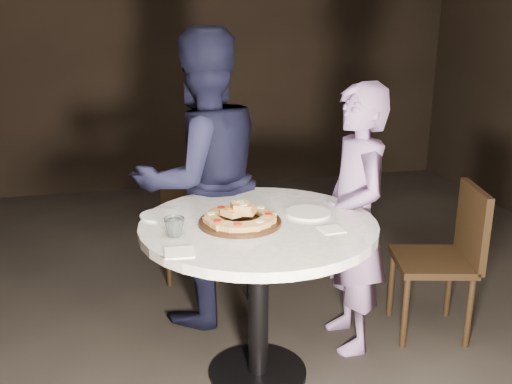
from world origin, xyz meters
TOP-DOWN VIEW (x-y plane):
  - floor at (0.00, 0.00)m, footprint 7.00×7.00m
  - table at (0.12, 0.02)m, footprint 1.12×1.12m
  - serving_board at (0.03, 0.01)m, footprint 0.43×0.43m
  - focaccia_pile at (0.03, 0.01)m, footprint 0.35×0.34m
  - plate_left at (-0.33, 0.19)m, footprint 0.22×0.22m
  - plate_right at (0.38, 0.06)m, footprint 0.29×0.29m
  - water_glass at (-0.28, -0.08)m, footprint 0.10×0.10m
  - napkin_near at (-0.28, -0.27)m, footprint 0.13×0.13m
  - napkin_far at (0.41, -0.17)m, footprint 0.11×0.11m
  - chair_far at (-0.06, 1.19)m, footprint 0.43×0.45m
  - chair_right at (1.26, 0.20)m, footprint 0.51×0.50m
  - diner_navy at (-0.05, 0.70)m, footprint 1.00×0.88m
  - diner_teal at (0.69, 0.22)m, footprint 0.36×0.54m

SIDE VIEW (x-z plane):
  - floor at x=0.00m, z-range 0.00..0.00m
  - chair_far at x=-0.06m, z-range 0.06..0.87m
  - chair_right at x=1.26m, z-range 0.07..0.94m
  - table at x=0.12m, z-range 0.26..1.10m
  - diner_teal at x=0.69m, z-range 0.00..1.45m
  - napkin_far at x=0.41m, z-range 0.84..0.84m
  - napkin_near at x=-0.28m, z-range 0.84..0.84m
  - plate_left at x=-0.33m, z-range 0.84..0.85m
  - plate_right at x=0.38m, z-range 0.84..0.85m
  - serving_board at x=0.03m, z-range 0.84..0.85m
  - diner_navy at x=-0.05m, z-range 0.00..1.71m
  - focaccia_pile at x=0.03m, z-range 0.83..0.92m
  - water_glass at x=-0.28m, z-range 0.84..0.92m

